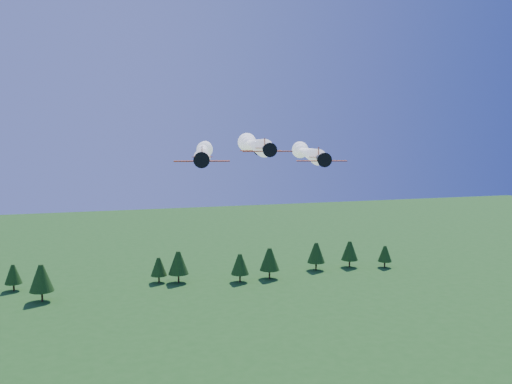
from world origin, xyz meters
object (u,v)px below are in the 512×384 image
object	(u,v)px
plane_slot	(261,149)
plane_left	(203,151)
plane_right	(305,152)
plane_lead	(252,144)

from	to	relation	value
plane_slot	plane_left	bearing A→B (deg)	123.02
plane_left	plane_right	distance (m)	20.07
plane_lead	plane_right	bearing A→B (deg)	42.74
plane_lead	plane_left	distance (m)	15.24
plane_lead	plane_slot	bearing A→B (deg)	-85.91
plane_slot	plane_right	bearing A→B (deg)	71.85
plane_lead	plane_slot	distance (m)	9.56
plane_lead	plane_slot	xyz separation A→B (m)	(-1.23, -9.46, -0.51)
plane_lead	plane_left	size ratio (longest dim) A/B	0.87
plane_lead	plane_right	world-z (taller)	plane_lead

